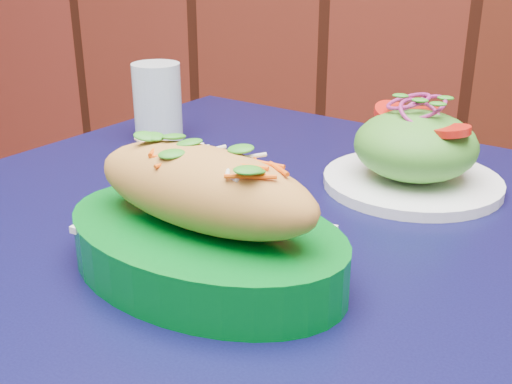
% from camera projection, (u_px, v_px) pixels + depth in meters
% --- Properties ---
extents(cafe_table, '(1.01, 1.01, 0.75)m').
position_uv_depth(cafe_table, '(264.00, 303.00, 0.67)').
color(cafe_table, black).
rests_on(cafe_table, ground).
extents(banh_mi_basket, '(0.30, 0.24, 0.12)m').
position_uv_depth(banh_mi_basket, '(204.00, 224.00, 0.54)').
color(banh_mi_basket, '#006518').
rests_on(banh_mi_basket, cafe_table).
extents(salad_plate, '(0.20, 0.20, 0.10)m').
position_uv_depth(salad_plate, '(415.00, 153.00, 0.73)').
color(salad_plate, white).
rests_on(salad_plate, cafe_table).
extents(water_glass, '(0.07, 0.07, 0.11)m').
position_uv_depth(water_glass, '(158.00, 102.00, 0.89)').
color(water_glass, silver).
rests_on(water_glass, cafe_table).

